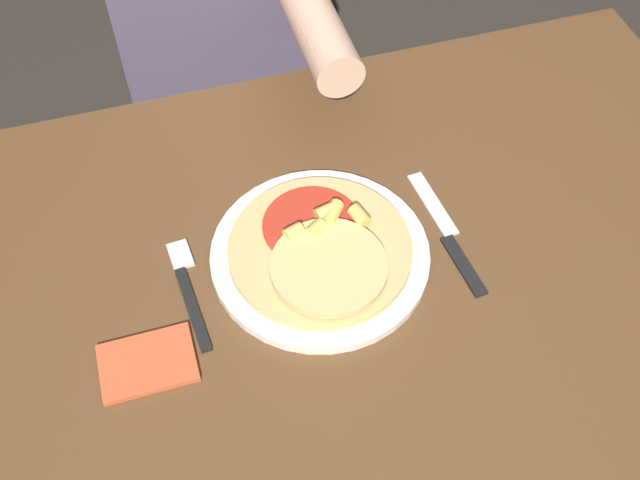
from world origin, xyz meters
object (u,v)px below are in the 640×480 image
object	(u,v)px
fork	(188,286)
pizza	(322,250)
plate	(320,255)
person_diner	(218,24)
knife	(447,233)
dining_table	(361,327)

from	to	relation	value
fork	pizza	bearing A→B (deg)	-3.25
plate	person_diner	size ratio (longest dim) A/B	0.25
knife	person_diner	xyz separation A→B (m)	(-0.20, 0.60, -0.05)
plate	fork	xyz separation A→B (m)	(-0.18, 0.01, -0.00)
dining_table	fork	xyz separation A→B (m)	(-0.22, 0.06, 0.11)
dining_table	pizza	size ratio (longest dim) A/B	5.03
fork	knife	xyz separation A→B (m)	(0.36, -0.02, 0.00)
plate	knife	size ratio (longest dim) A/B	1.32
dining_table	plate	size ratio (longest dim) A/B	4.20
dining_table	knife	xyz separation A→B (m)	(0.14, 0.05, 0.11)
dining_table	person_diner	bearing A→B (deg)	95.27
plate	knife	xyz separation A→B (m)	(0.18, -0.01, -0.00)
plate	dining_table	bearing A→B (deg)	-54.10
plate	fork	world-z (taller)	plate
pizza	person_diner	distance (m)	0.60
plate	person_diner	xyz separation A→B (m)	(-0.02, 0.59, -0.05)
dining_table	fork	size ratio (longest dim) A/B	6.93
plate	fork	size ratio (longest dim) A/B	1.65
fork	knife	distance (m)	0.36
plate	pizza	bearing A→B (deg)	-78.83
dining_table	plate	world-z (taller)	plate
knife	fork	bearing A→B (deg)	177.17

